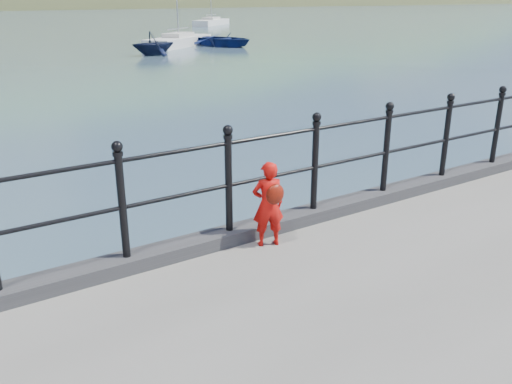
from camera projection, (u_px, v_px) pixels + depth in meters
ground at (266, 298)px, 6.89m from camera, size 600.00×600.00×0.00m
kerb at (273, 224)px, 6.40m from camera, size 60.00×0.30×0.15m
railing at (274, 164)px, 6.15m from camera, size 18.11×0.11×1.20m
far_shore at (16, 63)px, 222.69m from camera, size 830.00×200.00×156.00m
child at (268, 204)px, 5.88m from camera, size 0.41×0.35×0.96m
launch_blue at (225, 40)px, 40.79m from camera, size 4.76×5.64×1.00m
launch_navy at (153, 43)px, 34.45m from camera, size 3.00×2.63×1.50m
sailboat_far at (211, 22)px, 70.23m from camera, size 7.40×6.73×11.04m
sailboat_near at (179, 42)px, 40.77m from camera, size 7.13×6.14×10.03m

